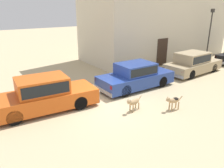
{
  "coord_description": "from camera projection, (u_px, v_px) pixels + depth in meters",
  "views": [
    {
      "loc": [
        -5.1,
        -8.06,
        4.43
      ],
      "look_at": [
        0.5,
        0.2,
        0.9
      ],
      "focal_mm": 35.52,
      "sensor_mm": 36.0,
      "label": 1
    }
  ],
  "objects": [
    {
      "name": "stray_dog_spotted",
      "position": [
        134.0,
        102.0,
        9.77
      ],
      "size": [
        1.06,
        0.39,
        0.67
      ],
      "rotation": [
        0.0,
        0.0,
        3.39
      ],
      "color": "tan",
      "rests_on": "ground_plane"
    },
    {
      "name": "stray_dog_tan",
      "position": [
        174.0,
        101.0,
        9.86
      ],
      "size": [
        0.96,
        0.31,
        0.67
      ],
      "rotation": [
        0.0,
        0.0,
        2.99
      ],
      "color": "tan",
      "rests_on": "ground_plane"
    },
    {
      "name": "ground_plane",
      "position": [
        106.0,
        105.0,
        10.46
      ],
      "size": [
        80.0,
        80.0,
        0.0
      ],
      "primitive_type": "plane",
      "color": "tan"
    },
    {
      "name": "street_lamp",
      "position": [
        210.0,
        29.0,
        17.93
      ],
      "size": [
        0.22,
        0.22,
        4.22
      ],
      "color": "#2D2B28",
      "rests_on": "ground_plane"
    },
    {
      "name": "parked_sedan_nearest",
      "position": [
        44.0,
        94.0,
        9.77
      ],
      "size": [
        4.84,
        2.07,
        1.53
      ],
      "rotation": [
        0.0,
        0.0,
        -0.07
      ],
      "color": "#D15619",
      "rests_on": "ground_plane"
    },
    {
      "name": "parked_sedan_third",
      "position": [
        193.0,
        63.0,
        15.24
      ],
      "size": [
        4.62,
        1.95,
        1.46
      ],
      "rotation": [
        0.0,
        0.0,
        0.05
      ],
      "color": "tan",
      "rests_on": "ground_plane"
    },
    {
      "name": "parked_sedan_second",
      "position": [
        136.0,
        76.0,
        12.52
      ],
      "size": [
        4.55,
        1.82,
        1.43
      ],
      "rotation": [
        0.0,
        0.0,
        -0.01
      ],
      "color": "navy",
      "rests_on": "ground_plane"
    }
  ]
}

